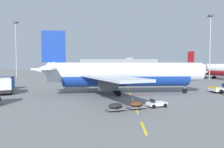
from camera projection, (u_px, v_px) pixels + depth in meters
The scene contains 9 objects.
ground at pixel (207, 86), 55.76m from camera, with size 400.00×400.00×0.00m, color slate.
apron_paint_markings at pixel (127, 86), 55.51m from camera, with size 8.00×97.16×0.01m.
airliner_foreground at pixel (124, 74), 39.82m from camera, with size 34.82×34.40×12.20m.
airliner_mid_left at pixel (212, 69), 82.53m from camera, with size 32.33×33.39×11.96m.
fuel_service_truck at pixel (4, 86), 40.22m from camera, with size 5.66×7.24×3.14m.
baggage_train at pixel (137, 105), 26.47m from camera, with size 8.44×4.88×1.14m.
apron_light_mast_near at pixel (16, 43), 85.34m from camera, with size 1.80×1.80×23.69m.
apron_light_mast_far at pixel (210, 40), 77.86m from camera, with size 1.80×1.80×24.66m.
terminal_satellite at pixel (119, 65), 181.88m from camera, with size 64.68×26.50×11.89m.
Camera 1 is at (15.68, -16.33, 5.78)m, focal length 32.61 mm.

